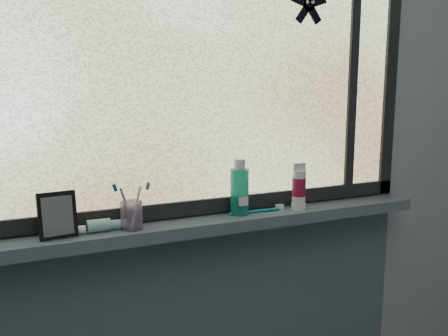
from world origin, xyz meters
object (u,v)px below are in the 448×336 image
toothbrush_cup (132,215)px  cream_tube (299,185)px  mouthwash_bottle (240,187)px  vanity_mirror (57,215)px

toothbrush_cup → cream_tube: bearing=-0.4°
cream_tube → mouthwash_bottle: bearing=173.9°
vanity_mirror → toothbrush_cup: 0.22m
toothbrush_cup → cream_tube: size_ratio=0.74×
mouthwash_bottle → cream_tube: bearing=-6.1°
mouthwash_bottle → cream_tube: 0.22m
cream_tube → toothbrush_cup: bearing=179.6°
toothbrush_cup → mouthwash_bottle: size_ratio=0.55×
toothbrush_cup → cream_tube: (0.59, -0.00, 0.04)m
toothbrush_cup → mouthwash_bottle: mouthwash_bottle is taller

